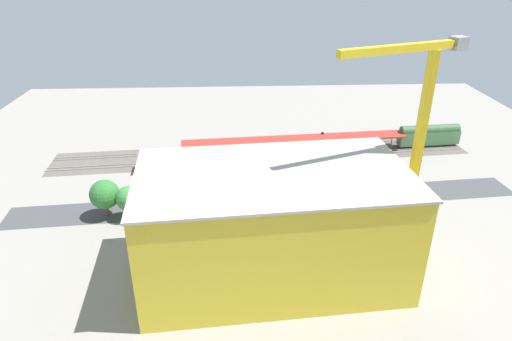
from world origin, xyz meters
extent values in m
plane|color=gray|center=(0.00, 0.00, 0.00)|extent=(178.08, 178.08, 0.00)
cube|color=#5B544C|center=(0.00, -20.74, 0.00)|extent=(112.09, 23.13, 0.01)
cube|color=#424244|center=(0.00, 5.26, 0.00)|extent=(111.66, 17.77, 0.01)
cube|color=#9E9EA8|center=(0.00, -24.65, 0.18)|extent=(110.96, 8.92, 0.12)
cube|color=#9E9EA8|center=(0.00, -23.21, 0.18)|extent=(110.96, 8.92, 0.12)
cube|color=#9E9EA8|center=(0.00, -18.28, 0.18)|extent=(110.96, 8.92, 0.12)
cube|color=#9E9EA8|center=(0.00, -16.84, 0.18)|extent=(110.96, 8.92, 0.12)
cube|color=#C63D2D|center=(2.87, -13.47, 4.37)|extent=(57.46, 9.41, 0.39)
cylinder|color=slate|center=(-22.81, -15.51, 2.09)|extent=(0.30, 0.30, 4.18)
cylinder|color=slate|center=(-5.69, -14.15, 2.09)|extent=(0.30, 0.30, 4.18)
cylinder|color=slate|center=(11.44, -12.80, 2.09)|extent=(0.30, 0.30, 4.18)
cylinder|color=slate|center=(28.56, -11.44, 2.09)|extent=(0.30, 0.30, 4.18)
cube|color=#A82D23|center=(-8.62, -20.72, 4.15)|extent=(61.08, 10.07, 0.42)
cylinder|color=slate|center=(-35.91, -22.88, 1.97)|extent=(0.30, 0.30, 3.93)
cylinder|color=slate|center=(-22.27, -21.80, 1.97)|extent=(0.30, 0.30, 3.93)
cylinder|color=slate|center=(-8.62, -20.72, 1.97)|extent=(0.30, 0.30, 3.93)
cylinder|color=slate|center=(5.03, -19.64, 1.97)|extent=(0.30, 0.30, 3.93)
cylinder|color=slate|center=(18.68, -18.55, 1.97)|extent=(0.30, 0.30, 3.93)
cube|color=black|center=(-22.43, -23.93, 0.50)|extent=(15.05, 3.34, 1.00)
cylinder|color=black|center=(-20.93, -23.81, 2.20)|extent=(12.08, 3.34, 2.41)
cube|color=black|center=(-26.88, -24.28, 1.64)|extent=(3.20, 2.84, 3.28)
cylinder|color=black|center=(-16.48, -23.46, 4.11)|extent=(0.70, 0.70, 1.40)
cube|color=black|center=(-46.73, -23.93, 0.30)|extent=(15.74, 3.53, 0.60)
cube|color=#4C7F4C|center=(-46.73, -23.93, 2.56)|extent=(17.51, 4.24, 3.93)
cylinder|color=#355935|center=(-46.73, -23.93, 4.78)|extent=(16.82, 4.19, 2.88)
cube|color=black|center=(-20.43, 1.93, 0.15)|extent=(3.54, 1.96, 0.30)
cube|color=silver|center=(-20.43, 1.93, 0.72)|extent=(4.20, 2.07, 0.84)
cube|color=#1E2328|center=(-20.43, 1.93, 1.41)|extent=(2.38, 1.76, 0.53)
cube|color=black|center=(-13.58, 1.98, 0.15)|extent=(3.69, 2.07, 0.30)
cube|color=gray|center=(-13.58, 1.98, 0.70)|extent=(4.38, 2.19, 0.79)
cube|color=#1E2328|center=(-13.58, 1.98, 1.37)|extent=(2.50, 1.83, 0.55)
cube|color=black|center=(-6.17, 1.37, 0.15)|extent=(3.72, 1.90, 0.30)
cube|color=navy|center=(-6.17, 1.37, 0.70)|extent=(4.42, 2.00, 0.80)
cube|color=#1E2328|center=(-6.17, 1.37, 1.43)|extent=(2.50, 1.72, 0.66)
cube|color=black|center=(2.13, 1.49, 0.15)|extent=(3.88, 1.99, 0.30)
cube|color=navy|center=(2.13, 1.49, 0.72)|extent=(4.60, 2.11, 0.83)
cube|color=#1E2328|center=(2.13, 1.49, 1.41)|extent=(2.61, 1.76, 0.56)
cube|color=black|center=(8.65, 2.34, 0.15)|extent=(3.80, 2.21, 0.30)
cube|color=navy|center=(8.65, 2.34, 0.67)|extent=(4.49, 2.37, 0.73)
cube|color=#1E2328|center=(8.65, 2.34, 1.37)|extent=(2.59, 1.92, 0.68)
cube|color=yellow|center=(1.72, 29.14, 9.28)|extent=(43.63, 26.19, 18.57)
cube|color=#B7B2A8|center=(1.72, 29.14, 18.77)|extent=(44.27, 26.83, 0.40)
cube|color=gray|center=(-22.98, 22.96, 0.60)|extent=(3.60, 3.60, 1.20)
cube|color=yellow|center=(-22.98, 22.96, 18.03)|extent=(1.40, 1.40, 36.06)
cube|color=yellow|center=(-16.32, 25.43, 36.66)|extent=(19.36, 8.16, 1.20)
cube|color=gray|center=(-27.20, 21.39, 36.66)|extent=(2.95, 2.71, 2.00)
cube|color=black|center=(-1.35, 12.79, 0.25)|extent=(9.81, 3.57, 0.50)
cube|color=silver|center=(-2.37, 12.64, 2.01)|extent=(7.82, 3.53, 3.03)
cube|color=silver|center=(2.38, 13.32, 1.74)|extent=(2.38, 2.74, 2.48)
cube|color=black|center=(2.21, 12.88, 0.25)|extent=(10.27, 2.23, 0.50)
cube|color=silver|center=(1.07, 12.86, 1.84)|extent=(8.00, 2.44, 2.68)
cube|color=silver|center=(6.20, 12.93, 1.68)|extent=(2.31, 2.37, 2.37)
cylinder|color=brown|center=(29.20, 10.92, 1.53)|extent=(0.51, 0.51, 3.06)
sphere|color=#38843D|center=(29.20, 10.92, 4.83)|extent=(5.07, 5.07, 5.07)
cylinder|color=brown|center=(34.22, 9.68, 1.53)|extent=(0.56, 0.56, 3.07)
sphere|color=#2D7233|center=(34.22, 9.68, 5.18)|extent=(6.03, 6.03, 6.03)
cylinder|color=brown|center=(-1.88, 9.85, 1.64)|extent=(0.48, 0.48, 3.27)
sphere|color=#38843D|center=(-1.88, 9.85, 5.05)|extent=(5.08, 5.08, 5.08)
cylinder|color=#333333|center=(24.65, 0.77, 2.75)|extent=(0.16, 0.16, 5.50)
cube|color=black|center=(24.65, 0.77, 5.95)|extent=(0.36, 0.36, 0.90)
sphere|color=red|center=(24.87, 0.77, 5.95)|extent=(0.20, 0.20, 0.20)
camera|label=1|loc=(7.50, 90.15, 49.18)|focal=31.34mm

